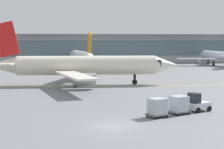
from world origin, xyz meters
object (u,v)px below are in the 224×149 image
gate_airplane_1 (81,56)px  cargo_dolly_lead (179,104)px  baggage_tug (198,103)px  taxiing_regional_jet (84,66)px  cargo_dolly_trailing (157,107)px  gate_airplane_2 (218,56)px

gate_airplane_1 → cargo_dolly_lead: size_ratio=11.69×
baggage_tug → cargo_dolly_lead: (-2.54, -1.02, 0.16)m
taxiing_regional_jet → cargo_dolly_lead: size_ratio=13.13×
taxiing_regional_jet → cargo_dolly_trailing: taxiing_regional_jet is taller
cargo_dolly_lead → gate_airplane_1: bearing=71.1°
gate_airplane_1 → baggage_tug: (6.18, -69.30, -2.06)m
gate_airplane_1 → gate_airplane_2: size_ratio=1.06×
gate_airplane_1 → cargo_dolly_trailing: size_ratio=11.69×
gate_airplane_2 → baggage_tug: 76.43m
baggage_tug → cargo_dolly_lead: size_ratio=1.15×
cargo_dolly_trailing → baggage_tug: bearing=-0.0°
taxiing_regional_jet → cargo_dolly_lead: taxiing_regional_jet is taller
baggage_tug → cargo_dolly_trailing: (-5.28, -2.12, 0.16)m
cargo_dolly_lead → cargo_dolly_trailing: same height
gate_airplane_1 → cargo_dolly_lead: 70.44m
gate_airplane_1 → baggage_tug: size_ratio=10.14×
gate_airplane_2 → taxiing_regional_jet: 61.48m
gate_airplane_2 → cargo_dolly_lead: bearing=153.0°
taxiing_regional_jet → cargo_dolly_trailing: 28.61m
baggage_tug → cargo_dolly_trailing: size_ratio=1.15×
cargo_dolly_lead → cargo_dolly_trailing: 2.96m
gate_airplane_1 → baggage_tug: bearing=179.4°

